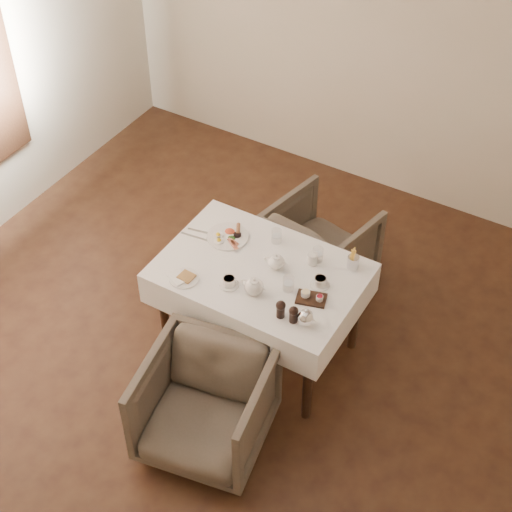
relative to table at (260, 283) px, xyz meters
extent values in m
plane|color=black|center=(-0.23, -0.36, -0.64)|extent=(5.00, 5.00, 0.00)
plane|color=beige|center=(-0.23, 2.14, 0.81)|extent=(4.50, 0.00, 4.50)
cube|color=black|center=(0.00, 0.00, 0.08)|extent=(1.20, 0.80, 0.04)
cube|color=white|center=(0.00, 0.00, 0.00)|extent=(1.28, 0.88, 0.23)
cylinder|color=black|center=(-0.54, 0.34, -0.29)|extent=(0.06, 0.06, 0.70)
cylinder|color=black|center=(0.54, 0.34, -0.29)|extent=(0.06, 0.06, 0.70)
cylinder|color=black|center=(-0.54, -0.34, -0.29)|extent=(0.06, 0.06, 0.70)
cylinder|color=black|center=(0.54, -0.34, -0.29)|extent=(0.06, 0.06, 0.70)
imported|color=#50483B|center=(0.09, -0.81, -0.30)|extent=(0.85, 0.86, 0.68)
imported|color=#50483B|center=(0.01, 0.85, -0.32)|extent=(0.80, 0.82, 0.63)
cylinder|color=white|center=(-0.34, 0.16, 0.12)|extent=(0.28, 0.28, 0.01)
ellipsoid|color=#CF4525|center=(-0.35, 0.20, 0.14)|extent=(0.07, 0.06, 0.02)
cylinder|color=brown|center=(-0.31, 0.24, 0.14)|extent=(0.07, 0.10, 0.03)
cylinder|color=black|center=(-0.29, 0.19, 0.13)|extent=(0.05, 0.05, 0.02)
cube|color=#A03C25|center=(-0.27, 0.11, 0.13)|extent=(0.10, 0.07, 0.01)
ellipsoid|color=#264C19|center=(-0.31, 0.15, 0.13)|extent=(0.06, 0.05, 0.02)
cylinder|color=white|center=(-0.37, -0.31, 0.12)|extent=(0.19, 0.19, 0.01)
cube|color=brown|center=(-0.36, -0.30, 0.13)|extent=(0.10, 0.09, 0.01)
cube|color=white|center=(-0.40, -0.34, 0.13)|extent=(0.15, 0.14, 0.02)
cylinder|color=white|center=(0.26, 0.22, 0.16)|extent=(0.07, 0.07, 0.08)
cylinder|color=white|center=(-0.10, -0.22, 0.12)|extent=(0.12, 0.12, 0.01)
cylinder|color=white|center=(-0.10, -0.22, 0.15)|extent=(0.10, 0.10, 0.05)
cylinder|color=olive|center=(-0.10, -0.22, 0.17)|extent=(0.07, 0.07, 0.00)
cylinder|color=white|center=(0.39, 0.07, 0.12)|extent=(0.12, 0.12, 0.01)
cylinder|color=white|center=(0.39, 0.07, 0.15)|extent=(0.08, 0.08, 0.05)
cylinder|color=olive|center=(0.39, 0.07, 0.18)|extent=(0.07, 0.07, 0.00)
cylinder|color=silver|center=(-0.04, 0.28, 0.16)|extent=(0.08, 0.08, 0.10)
cylinder|color=silver|center=(0.24, -0.06, 0.17)|extent=(0.08, 0.08, 0.10)
cylinder|color=silver|center=(0.27, 0.26, 0.17)|extent=(0.09, 0.09, 0.10)
cube|color=black|center=(0.40, -0.07, 0.12)|extent=(0.21, 0.17, 0.02)
cylinder|color=white|center=(0.36, -0.07, 0.15)|extent=(0.06, 0.06, 0.03)
cylinder|color=maroon|center=(0.45, -0.06, 0.15)|extent=(0.04, 0.04, 0.03)
cylinder|color=silver|center=(0.49, 0.32, 0.16)|extent=(0.07, 0.07, 0.09)
cube|color=silver|center=(-0.51, 0.11, 0.12)|extent=(0.20, 0.06, 0.00)
cube|color=silver|center=(-0.53, 0.05, 0.12)|extent=(0.20, 0.04, 0.00)
camera|label=1|loc=(1.79, -3.08, 3.56)|focal=55.00mm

